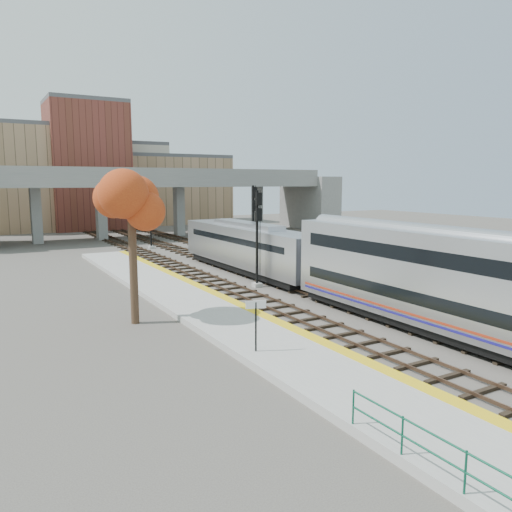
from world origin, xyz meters
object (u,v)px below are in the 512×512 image
tree (131,202)px  car_c (284,237)px  signal_mast_near (257,240)px  signal_mast_far (151,219)px  car_b (274,238)px  coach (486,291)px  signal_mast_mid (254,226)px  locomotive (247,247)px  car_a (280,246)px

tree → car_c: (27.71, 27.82, -6.01)m
signal_mast_near → signal_mast_far: (0.00, 24.75, -0.09)m
tree → car_b: tree is taller
signal_mast_near → car_c: signal_mast_near is taller
coach → signal_mast_far: bearing=92.9°
car_c → tree: bearing=-135.6°
signal_mast_far → tree: tree is taller
signal_mast_mid → signal_mast_far: signal_mast_mid is taller
locomotive → signal_mast_far: (-2.10, 19.35, 1.16)m
car_a → coach: bearing=-129.3°
coach → car_a: (9.54, 32.38, -2.16)m
signal_mast_near → tree: (-10.58, -4.90, 3.10)m
signal_mast_far → car_a: (11.64, -9.57, -2.80)m
tree → car_b: size_ratio=2.27×
car_b → coach: bearing=-143.2°
signal_mast_far → car_b: (14.72, -3.38, -2.75)m
signal_mast_mid → tree: (-14.68, -12.73, 2.90)m
coach → car_a: coach is taller
car_c → signal_mast_far: bearing=173.2°
tree → car_b: (25.31, 26.27, -5.94)m
locomotive → signal_mast_near: bearing=-111.2°
signal_mast_near → car_b: 26.11m
signal_mast_mid → signal_mast_near: bearing=-117.6°
car_a → car_c: size_ratio=0.89×
car_a → locomotive: bearing=-157.2°
car_c → locomotive: bearing=-131.3°
coach → signal_mast_near: (-2.10, 17.21, 0.73)m
coach → signal_mast_far: 42.01m
signal_mast_far → car_c: bearing=-6.1°
signal_mast_mid → signal_mast_far: (-4.10, 16.91, -0.29)m
coach → signal_mast_near: bearing=97.0°
signal_mast_near → tree: size_ratio=0.79×
signal_mast_near → signal_mast_mid: (4.10, 7.84, 0.20)m
tree → car_a: size_ratio=2.55×
locomotive → signal_mast_near: signal_mast_near is taller
locomotive → signal_mast_far: size_ratio=2.74×
locomotive → car_c: (15.02, 17.52, -1.66)m
car_b → signal_mast_near: bearing=-159.7°
signal_mast_near → coach: bearing=-83.0°
car_c → car_a: bearing=-125.9°
signal_mast_mid → car_a: size_ratio=2.11×
signal_mast_mid → tree: tree is taller
signal_mast_mid → tree: size_ratio=0.83×
locomotive → car_b: 20.42m
signal_mast_near → car_b: size_ratio=1.80×
tree → car_c: bearing=45.1°
coach → car_c: (15.02, 40.13, -2.18)m
signal_mast_near → signal_mast_far: 24.75m
signal_mast_mid → signal_mast_far: size_ratio=1.06×
car_b → signal_mast_far: bearing=132.0°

